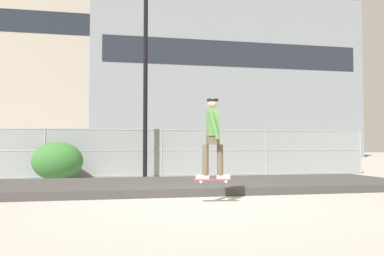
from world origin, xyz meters
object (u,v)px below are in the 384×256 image
(street_lamp, at_px, (146,52))
(skater, at_px, (213,133))
(skateboard, at_px, (213,180))
(shrub_left, at_px, (58,161))
(parked_car_near, at_px, (56,154))

(street_lamp, bearing_deg, skater, -83.25)
(skateboard, distance_m, street_lamp, 8.06)
(street_lamp, bearing_deg, shrub_left, -173.46)
(parked_car_near, xyz_separation_m, shrub_left, (0.61, -4.78, -0.17))
(skateboard, distance_m, parked_car_near, 12.10)
(skater, height_order, parked_car_near, skater)
(skater, relative_size, parked_car_near, 0.38)
(skater, bearing_deg, shrub_left, 120.75)
(skateboard, height_order, parked_car_near, parked_car_near)
(street_lamp, bearing_deg, skateboard, -83.25)
(skateboard, distance_m, shrub_left, 7.53)
(skateboard, relative_size, shrub_left, 0.48)
(parked_car_near, bearing_deg, skateboard, -68.37)
(skateboard, height_order, street_lamp, street_lamp)
(skater, xyz_separation_m, shrub_left, (-3.85, 6.47, -0.80))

